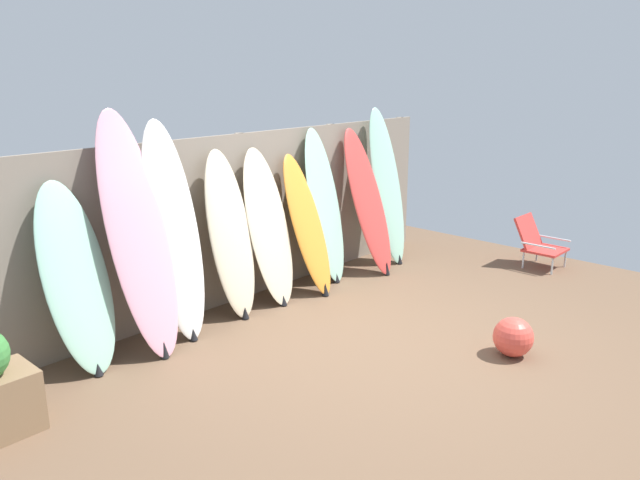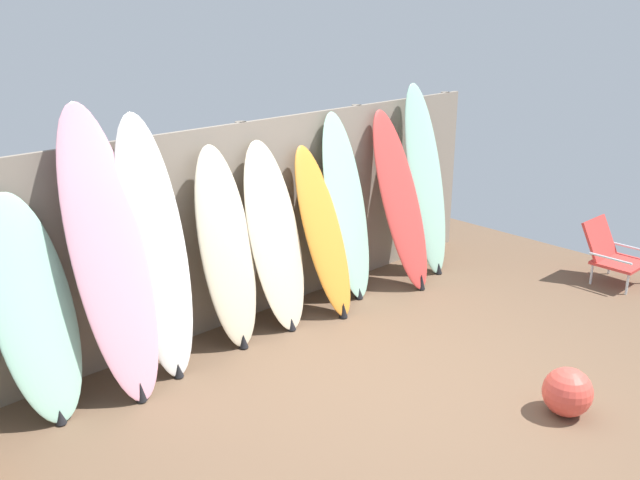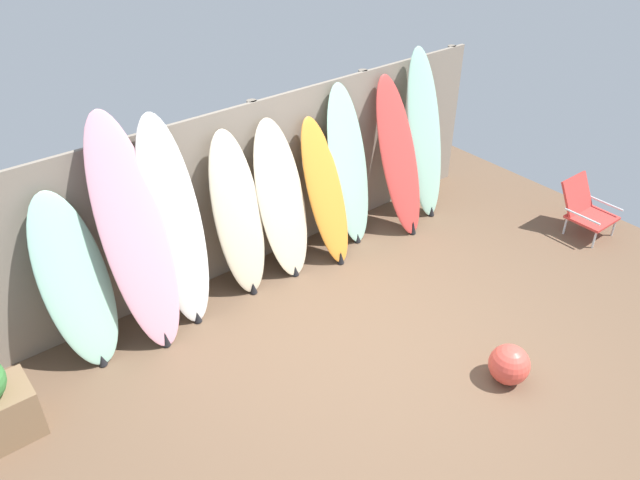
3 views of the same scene
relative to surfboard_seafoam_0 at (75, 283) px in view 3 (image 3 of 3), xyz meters
The scene contains 13 objects.
ground 2.79m from the surfboard_seafoam_0, 39.06° to the right, with size 7.68×7.68×0.00m, color brown.
fence_back 2.11m from the surfboard_seafoam_0, ahead, with size 6.08×0.11×1.80m.
surfboard_seafoam_0 is the anchor object (origin of this frame).
surfboard_pink_1 0.62m from the surfboard_seafoam_0, ahead, with size 0.61×0.68×2.14m.
surfboard_white_2 0.97m from the surfboard_seafoam_0, ahead, with size 0.54×0.50×2.03m.
surfboard_cream_3 1.62m from the surfboard_seafoam_0, ahead, with size 0.55×0.47×1.70m.
surfboard_cream_4 2.13m from the surfboard_seafoam_0, ahead, with size 0.58×0.52×1.66m.
surfboard_orange_5 2.65m from the surfboard_seafoam_0, ahead, with size 0.48×0.67×1.55m.
surfboard_seafoam_6 3.08m from the surfboard_seafoam_0, ahead, with size 0.61×0.52×1.80m.
surfboard_red_7 3.70m from the surfboard_seafoam_0, ahead, with size 0.52×0.76×1.76m.
surfboard_seafoam_8 4.18m from the surfboard_seafoam_0, ahead, with size 0.52×0.57×1.98m.
beach_chair 5.55m from the surfboard_seafoam_0, 16.84° to the right, with size 0.50×0.57×0.64m.
beach_ball 3.75m from the surfboard_seafoam_0, 43.79° to the right, with size 0.35×0.35×0.35m, color #E54C3F.
Camera 3 is at (-3.06, -2.86, 4.00)m, focal length 35.00 mm.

